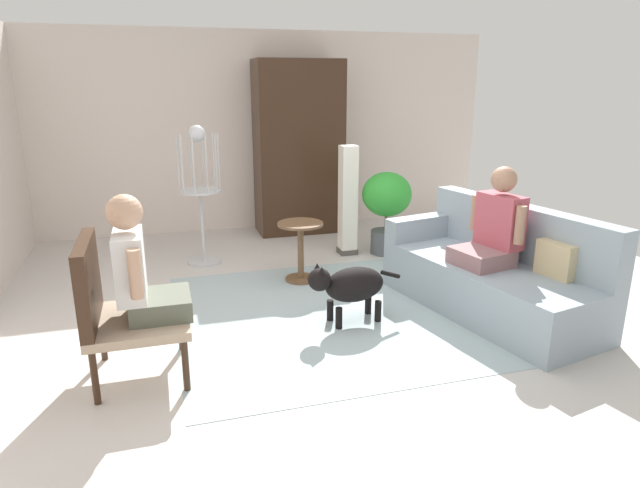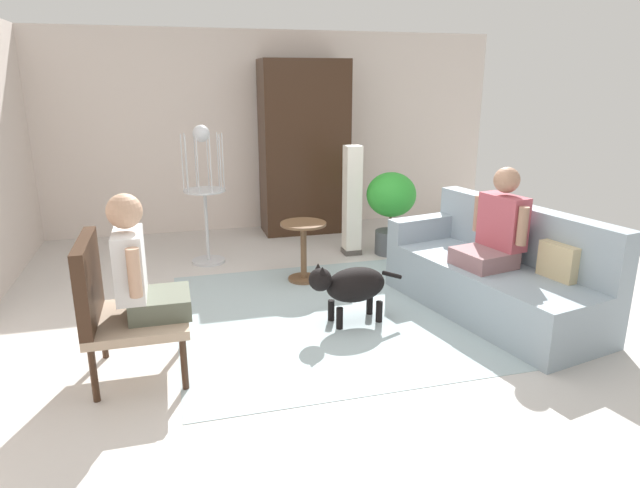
% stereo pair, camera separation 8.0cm
% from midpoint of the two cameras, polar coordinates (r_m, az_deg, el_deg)
% --- Properties ---
extents(ground_plane, '(7.68, 7.68, 0.00)m').
position_cam_midpoint_polar(ground_plane, '(4.73, 2.19, -7.59)').
color(ground_plane, beige).
extents(back_wall, '(6.30, 0.12, 2.55)m').
position_cam_midpoint_polar(back_wall, '(7.52, -5.30, 11.43)').
color(back_wall, silver).
rests_on(back_wall, ground).
extents(area_rug, '(2.42, 2.59, 0.01)m').
position_cam_midpoint_polar(area_rug, '(4.77, 0.79, -7.34)').
color(area_rug, '#9EB2B7').
rests_on(area_rug, ground).
extents(couch, '(1.20, 2.10, 0.91)m').
position_cam_midpoint_polar(couch, '(5.00, 17.94, -3.13)').
color(couch, '#8EA0AD').
rests_on(couch, ground).
extents(armchair, '(0.64, 0.69, 0.97)m').
position_cam_midpoint_polar(armchair, '(3.87, -19.91, -5.61)').
color(armchair, '#382316').
rests_on(armchair, ground).
extents(person_on_couch, '(0.55, 0.57, 0.82)m').
position_cam_midpoint_polar(person_on_couch, '(4.82, 18.17, 1.53)').
color(person_on_couch, '#896267').
extents(person_on_armchair, '(0.48, 0.57, 0.83)m').
position_cam_midpoint_polar(person_on_armchair, '(3.79, -17.54, -2.44)').
color(person_on_armchair, '#585D4D').
extents(round_end_table, '(0.45, 0.45, 0.60)m').
position_cam_midpoint_polar(round_end_table, '(5.47, -1.29, -0.22)').
color(round_end_table, brown).
rests_on(round_end_table, ground).
extents(dog, '(0.83, 0.34, 0.54)m').
position_cam_midpoint_polar(dog, '(4.54, 3.72, -4.24)').
color(dog, black).
rests_on(dog, ground).
extents(bird_cage_stand, '(0.44, 0.44, 1.49)m').
position_cam_midpoint_polar(bird_cage_stand, '(6.04, -11.44, 5.47)').
color(bird_cage_stand, silver).
rests_on(bird_cage_stand, ground).
extents(potted_plant, '(0.56, 0.56, 0.95)m').
position_cam_midpoint_polar(potted_plant, '(6.34, 7.68, 4.25)').
color(potted_plant, '#4C5156').
rests_on(potted_plant, ground).
extents(column_lamp, '(0.20, 0.20, 1.24)m').
position_cam_midpoint_polar(column_lamp, '(6.29, 3.69, 4.39)').
color(column_lamp, '#4C4742').
rests_on(column_lamp, ground).
extents(armoire_cabinet, '(1.10, 0.56, 2.19)m').
position_cam_midpoint_polar(armoire_cabinet, '(7.23, -1.33, 9.84)').
color(armoire_cabinet, '#382316').
rests_on(armoire_cabinet, ground).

